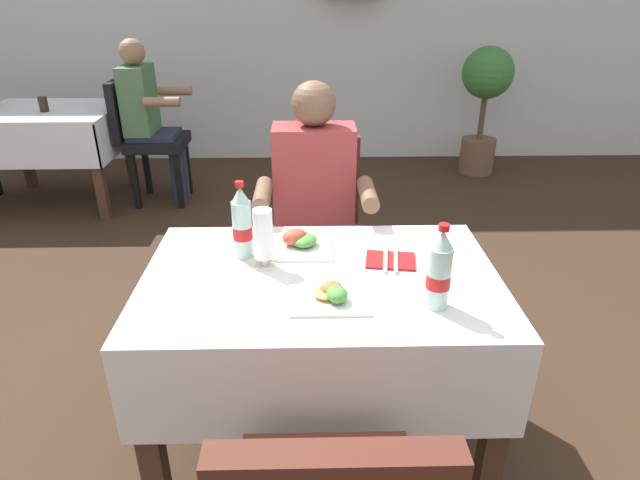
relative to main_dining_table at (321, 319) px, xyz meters
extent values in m
plane|color=#382619|center=(-0.01, 0.03, -0.58)|extent=(11.00, 11.00, 0.00)
cube|color=white|center=(0.00, 0.00, 0.17)|extent=(1.18, 0.78, 0.02)
cube|color=white|center=(0.00, -0.38, 0.00)|extent=(1.18, 0.02, 0.32)
cube|color=white|center=(0.00, 0.38, 0.00)|extent=(1.18, 0.02, 0.32)
cube|color=white|center=(-0.58, 0.00, 0.00)|extent=(0.02, 0.78, 0.32)
cube|color=white|center=(0.58, 0.00, 0.00)|extent=(0.02, 0.78, 0.32)
cube|color=#472D1E|center=(-0.53, -0.33, -0.21)|extent=(0.07, 0.07, 0.73)
cube|color=#472D1E|center=(0.53, -0.33, -0.21)|extent=(0.07, 0.07, 0.73)
cube|color=#472D1E|center=(-0.53, 0.33, -0.21)|extent=(0.07, 0.07, 0.73)
cube|color=#472D1E|center=(0.53, 0.33, -0.21)|extent=(0.07, 0.07, 0.73)
cube|color=#4C2319|center=(0.00, 0.69, -0.09)|extent=(0.44, 0.44, 0.08)
cube|color=#4C2319|center=(0.00, 0.94, 0.17)|extent=(0.42, 0.06, 0.44)
cube|color=black|center=(-0.17, 0.52, -0.35)|extent=(0.04, 0.04, 0.45)
cube|color=black|center=(0.17, 0.52, -0.35)|extent=(0.04, 0.04, 0.45)
cube|color=black|center=(-0.17, 0.86, -0.35)|extent=(0.04, 0.04, 0.45)
cube|color=black|center=(0.17, 0.86, -0.35)|extent=(0.04, 0.04, 0.45)
cylinder|color=#282D42|center=(-0.09, 0.49, -0.35)|extent=(0.10, 0.10, 0.45)
cylinder|color=#282D42|center=(0.07, 0.49, -0.35)|extent=(0.10, 0.10, 0.45)
cube|color=#282D42|center=(-0.01, 0.65, -0.07)|extent=(0.34, 0.36, 0.12)
cube|color=#9E3838|center=(-0.01, 0.73, 0.24)|extent=(0.36, 0.20, 0.50)
sphere|color=brown|center=(-0.01, 0.73, 0.59)|extent=(0.19, 0.19, 0.19)
cylinder|color=brown|center=(-0.23, 0.50, 0.27)|extent=(0.07, 0.26, 0.07)
cylinder|color=brown|center=(0.20, 0.50, 0.27)|extent=(0.07, 0.26, 0.07)
cube|color=white|center=(0.02, -0.13, 0.18)|extent=(0.24, 0.24, 0.01)
ellipsoid|color=#99602D|center=(0.03, -0.14, 0.21)|extent=(0.09, 0.09, 0.04)
ellipsoid|color=gold|center=(0.02, -0.15, 0.20)|extent=(0.12, 0.12, 0.02)
ellipsoid|color=#4C8E38|center=(0.04, -0.18, 0.21)|extent=(0.08, 0.09, 0.05)
cube|color=white|center=(-0.08, 0.21, 0.18)|extent=(0.24, 0.24, 0.01)
ellipsoid|color=#C14C33|center=(-0.09, 0.21, 0.22)|extent=(0.12, 0.11, 0.06)
ellipsoid|color=#4C8E38|center=(-0.05, 0.20, 0.21)|extent=(0.12, 0.13, 0.04)
ellipsoid|color=#4C8E38|center=(-0.08, 0.21, 0.21)|extent=(0.10, 0.09, 0.03)
cylinder|color=white|center=(-0.19, 0.06, 0.18)|extent=(0.07, 0.07, 0.01)
cylinder|color=white|center=(-0.19, 0.06, 0.20)|extent=(0.02, 0.02, 0.03)
cylinder|color=white|center=(-0.19, 0.06, 0.30)|extent=(0.07, 0.07, 0.17)
cylinder|color=#C68928|center=(-0.19, 0.06, 0.25)|extent=(0.06, 0.06, 0.08)
cylinder|color=silver|center=(0.34, -0.19, 0.27)|extent=(0.07, 0.07, 0.19)
cylinder|color=red|center=(0.34, -0.19, 0.26)|extent=(0.07, 0.07, 0.04)
cone|color=silver|center=(0.34, -0.19, 0.40)|extent=(0.06, 0.06, 0.06)
cylinder|color=red|center=(0.34, -0.19, 0.43)|extent=(0.03, 0.03, 0.02)
cylinder|color=silver|center=(-0.27, 0.14, 0.28)|extent=(0.07, 0.07, 0.21)
cylinder|color=red|center=(-0.27, 0.14, 0.27)|extent=(0.07, 0.07, 0.05)
cone|color=silver|center=(-0.27, 0.14, 0.41)|extent=(0.06, 0.06, 0.05)
cylinder|color=red|center=(-0.27, 0.14, 0.45)|extent=(0.03, 0.03, 0.02)
cube|color=maroon|center=(0.24, 0.09, 0.18)|extent=(0.19, 0.15, 0.01)
cube|color=silver|center=(0.23, 0.09, 0.19)|extent=(0.04, 0.19, 0.01)
cube|color=silver|center=(0.26, 0.09, 0.19)|extent=(0.04, 0.19, 0.01)
cube|color=white|center=(-2.03, 2.61, 0.17)|extent=(1.01, 0.85, 0.02)
cube|color=white|center=(-2.03, 2.19, 0.00)|extent=(1.01, 0.02, 0.32)
cube|color=white|center=(-2.03, 3.02, 0.00)|extent=(1.01, 0.02, 0.32)
cube|color=white|center=(-1.53, 2.61, 0.00)|extent=(0.02, 0.85, 0.32)
cube|color=#472D1E|center=(-1.58, 2.24, -0.21)|extent=(0.07, 0.07, 0.73)
cube|color=#472D1E|center=(-2.48, 2.97, -0.21)|extent=(0.07, 0.07, 0.73)
cube|color=#472D1E|center=(-1.58, 2.97, -0.21)|extent=(0.07, 0.07, 0.73)
cube|color=black|center=(-1.22, 2.61, -0.09)|extent=(0.44, 0.44, 0.08)
cube|color=black|center=(-1.47, 2.61, 0.17)|extent=(0.06, 0.42, 0.44)
cube|color=black|center=(-1.05, 2.44, -0.35)|extent=(0.04, 0.04, 0.45)
cube|color=black|center=(-1.05, 2.78, -0.35)|extent=(0.04, 0.04, 0.45)
cube|color=black|center=(-1.39, 2.44, -0.35)|extent=(0.04, 0.04, 0.45)
cube|color=black|center=(-1.39, 2.78, -0.35)|extent=(0.04, 0.04, 0.45)
cylinder|color=#282D42|center=(-1.08, 2.53, -0.35)|extent=(0.10, 0.10, 0.45)
cylinder|color=#282D42|center=(-1.08, 2.69, -0.35)|extent=(0.10, 0.10, 0.45)
cube|color=#282D42|center=(-1.24, 2.61, -0.07)|extent=(0.36, 0.34, 0.12)
cube|color=#4C754C|center=(-1.32, 2.61, 0.24)|extent=(0.20, 0.36, 0.50)
sphere|color=#997051|center=(-1.32, 2.61, 0.59)|extent=(0.19, 0.19, 0.19)
cylinder|color=#997051|center=(-1.09, 2.39, 0.27)|extent=(0.26, 0.07, 0.07)
cylinder|color=#997051|center=(-1.09, 2.82, 0.27)|extent=(0.26, 0.07, 0.07)
cylinder|color=black|center=(-2.01, 2.52, 0.23)|extent=(0.06, 0.06, 0.11)
cylinder|color=brown|center=(1.55, 3.27, -0.41)|extent=(0.31, 0.31, 0.32)
cylinder|color=brown|center=(1.55, 3.27, -0.05)|extent=(0.05, 0.05, 0.41)
sphere|color=#387533|center=(1.55, 3.27, 0.34)|extent=(0.45, 0.45, 0.45)
camera|label=1|loc=(-0.04, -1.54, 1.05)|focal=29.94mm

